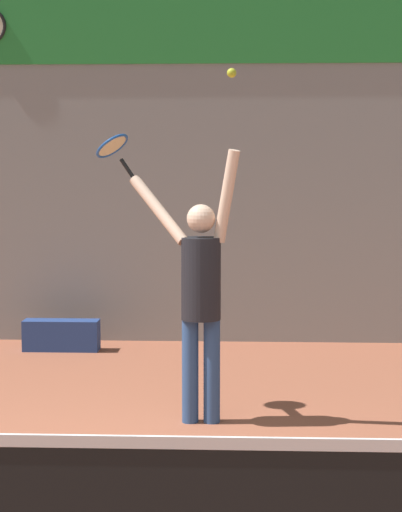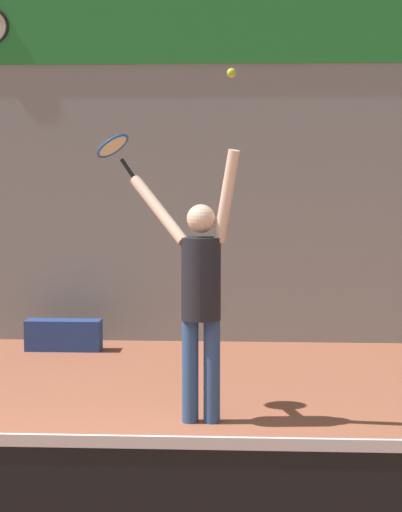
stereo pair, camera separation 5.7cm
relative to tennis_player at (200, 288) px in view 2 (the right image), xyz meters
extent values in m
plane|color=#9E563D|center=(-0.75, -1.84, -1.07)|extent=(18.00, 18.00, 0.00)
cube|color=gray|center=(-0.75, 3.40, 1.43)|extent=(18.00, 0.10, 5.00)
cube|color=#288C38|center=(-0.75, 3.34, 2.50)|extent=(6.99, 0.02, 0.85)
cylinder|color=#2D4C7F|center=(-0.08, -0.01, -0.66)|extent=(0.13, 0.13, 0.82)
cylinder|color=#2D4C7F|center=(0.09, -0.01, -0.66)|extent=(0.13, 0.13, 0.82)
cylinder|color=black|center=(0.01, -0.01, 0.08)|extent=(0.31, 0.31, 0.64)
sphere|color=beige|center=(0.01, -0.01, 0.54)|extent=(0.22, 0.22, 0.22)
cylinder|color=beige|center=(0.21, -0.05, 0.72)|extent=(0.24, 0.22, 0.72)
cylinder|color=beige|center=(-0.34, 0.16, 0.60)|extent=(0.52, 0.45, 0.54)
cylinder|color=black|center=(-0.60, 0.36, 0.92)|extent=(0.15, 0.10, 0.18)
torus|color=#1E51A5|center=(-0.74, 0.43, 1.11)|extent=(0.36, 0.38, 0.20)
cylinder|color=beige|center=(-0.74, 0.43, 1.11)|extent=(0.30, 0.32, 0.16)
sphere|color=#CCDB2D|center=(0.24, -0.12, 1.64)|extent=(0.07, 0.07, 0.07)
cube|color=navy|center=(-1.64, 2.76, -0.90)|extent=(0.82, 0.25, 0.33)
camera|label=1|loc=(0.33, -7.13, 0.96)|focal=65.00mm
camera|label=2|loc=(0.38, -7.13, 0.96)|focal=65.00mm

